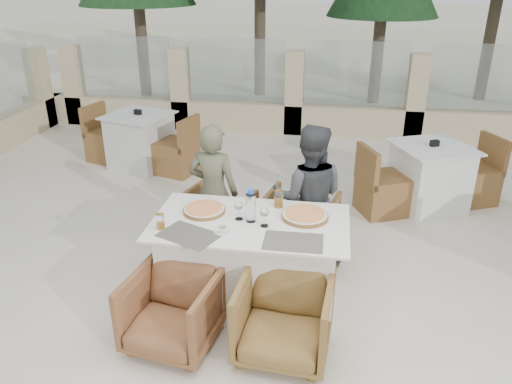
# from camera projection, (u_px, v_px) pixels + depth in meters

# --- Properties ---
(ground) EXTENTS (80.00, 80.00, 0.00)m
(ground) POSITION_uv_depth(u_px,v_px,m) (245.00, 294.00, 4.44)
(ground) COLOR silver
(ground) RESTS_ON ground
(sand_patch) EXTENTS (30.00, 16.00, 0.01)m
(sand_patch) POSITION_uv_depth(u_px,v_px,m) (317.00, 51.00, 17.03)
(sand_patch) COLOR beige
(sand_patch) RESTS_ON ground
(perimeter_wall_far) EXTENTS (10.00, 0.34, 1.60)m
(perimeter_wall_far) POSITION_uv_depth(u_px,v_px,m) (294.00, 87.00, 8.43)
(perimeter_wall_far) COLOR beige
(perimeter_wall_far) RESTS_ON ground
(dining_table) EXTENTS (1.60, 0.90, 0.77)m
(dining_table) POSITION_uv_depth(u_px,v_px,m) (250.00, 262.00, 4.22)
(dining_table) COLOR white
(dining_table) RESTS_ON ground
(placemat_near_left) EXTENTS (0.53, 0.45, 0.00)m
(placemat_near_left) POSITION_uv_depth(u_px,v_px,m) (189.00, 235.00, 3.85)
(placemat_near_left) COLOR #555249
(placemat_near_left) RESTS_ON dining_table
(placemat_near_right) EXTENTS (0.45, 0.31, 0.00)m
(placemat_near_right) POSITION_uv_depth(u_px,v_px,m) (293.00, 242.00, 3.76)
(placemat_near_right) COLOR #615A53
(placemat_near_right) RESTS_ON dining_table
(pizza_left) EXTENTS (0.45, 0.45, 0.05)m
(pizza_left) POSITION_uv_depth(u_px,v_px,m) (204.00, 210.00, 4.21)
(pizza_left) COLOR #D3451C
(pizza_left) RESTS_ON dining_table
(pizza_right) EXTENTS (0.40, 0.40, 0.05)m
(pizza_right) POSITION_uv_depth(u_px,v_px,m) (305.00, 215.00, 4.11)
(pizza_right) COLOR #CF4F1C
(pizza_right) RESTS_ON dining_table
(water_bottle) EXTENTS (0.10, 0.10, 0.28)m
(water_bottle) POSITION_uv_depth(u_px,v_px,m) (251.00, 205.00, 4.01)
(water_bottle) COLOR #A6BEDB
(water_bottle) RESTS_ON dining_table
(wine_glass_centre) EXTENTS (0.09, 0.09, 0.18)m
(wine_glass_centre) POSITION_uv_depth(u_px,v_px,m) (239.00, 209.00, 4.06)
(wine_glass_centre) COLOR white
(wine_glass_centre) RESTS_ON dining_table
(wine_glass_near) EXTENTS (0.09, 0.09, 0.18)m
(wine_glass_near) POSITION_uv_depth(u_px,v_px,m) (264.00, 216.00, 3.95)
(wine_glass_near) COLOR silver
(wine_glass_near) RESTS_ON dining_table
(beer_glass_left) EXTENTS (0.08, 0.08, 0.13)m
(beer_glass_left) POSITION_uv_depth(u_px,v_px,m) (160.00, 221.00, 3.92)
(beer_glass_left) COLOR orange
(beer_glass_left) RESTS_ON dining_table
(beer_glass_right) EXTENTS (0.10, 0.10, 0.15)m
(beer_glass_right) POSITION_uv_depth(u_px,v_px,m) (279.00, 199.00, 4.28)
(beer_glass_right) COLOR orange
(beer_glass_right) RESTS_ON dining_table
(olive_dish) EXTENTS (0.13, 0.13, 0.04)m
(olive_dish) POSITION_uv_depth(u_px,v_px,m) (223.00, 229.00, 3.90)
(olive_dish) COLOR silver
(olive_dish) RESTS_ON dining_table
(armchair_far_left) EXTENTS (0.84, 0.85, 0.62)m
(armchair_far_left) POSITION_uv_depth(u_px,v_px,m) (215.00, 222.00, 5.04)
(armchair_far_left) COLOR brown
(armchair_far_left) RESTS_ON ground
(armchair_far_right) EXTENTS (0.83, 0.85, 0.65)m
(armchair_far_right) POSITION_uv_depth(u_px,v_px,m) (298.00, 226.00, 4.92)
(armchair_far_right) COLOR brown
(armchair_far_right) RESTS_ON ground
(armchair_near_left) EXTENTS (0.74, 0.75, 0.60)m
(armchair_near_left) POSITION_uv_depth(u_px,v_px,m) (172.00, 311.00, 3.76)
(armchair_near_left) COLOR brown
(armchair_near_left) RESTS_ON ground
(armchair_near_right) EXTENTS (0.72, 0.74, 0.63)m
(armchair_near_right) POSITION_uv_depth(u_px,v_px,m) (284.00, 317.00, 3.66)
(armchair_near_right) COLOR olive
(armchair_near_right) RESTS_ON ground
(diner_left) EXTENTS (0.53, 0.39, 1.36)m
(diner_left) POSITION_uv_depth(u_px,v_px,m) (214.00, 192.00, 4.80)
(diner_left) COLOR #5B5D44
(diner_left) RESTS_ON ground
(diner_right) EXTENTS (0.69, 0.54, 1.41)m
(diner_right) POSITION_uv_depth(u_px,v_px,m) (309.00, 198.00, 4.62)
(diner_right) COLOR #3D4043
(diner_right) RESTS_ON ground
(bg_table_a) EXTENTS (1.80, 1.25, 0.77)m
(bg_table_a) POSITION_uv_depth(u_px,v_px,m) (141.00, 141.00, 7.14)
(bg_table_a) COLOR silver
(bg_table_a) RESTS_ON ground
(bg_table_b) EXTENTS (1.83, 1.41, 0.77)m
(bg_table_b) POSITION_uv_depth(u_px,v_px,m) (429.00, 177.00, 5.92)
(bg_table_b) COLOR white
(bg_table_b) RESTS_ON ground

